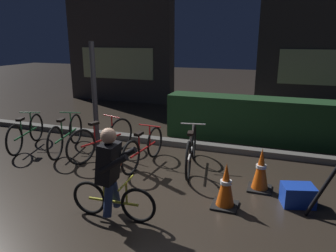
% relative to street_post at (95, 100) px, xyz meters
% --- Properties ---
extents(ground_plane, '(40.00, 40.00, 0.00)m').
position_rel_street_post_xyz_m(ground_plane, '(1.57, -1.20, -1.12)').
color(ground_plane, '#2D261E').
extents(sidewalk_curb, '(12.00, 0.24, 0.12)m').
position_rel_street_post_xyz_m(sidewalk_curb, '(1.57, 1.00, -1.06)').
color(sidewalk_curb, '#56544F').
rests_on(sidewalk_curb, ground).
extents(hedge_row, '(4.80, 0.70, 1.01)m').
position_rel_street_post_xyz_m(hedge_row, '(3.37, 1.90, -0.62)').
color(hedge_row, '#19381C').
rests_on(hedge_row, ground).
extents(storefront_left, '(4.05, 0.54, 4.91)m').
position_rel_street_post_xyz_m(storefront_left, '(-2.23, 5.30, 1.32)').
color(storefront_left, '#383330').
rests_on(storefront_left, ground).
extents(street_post, '(0.10, 0.10, 2.25)m').
position_rel_street_post_xyz_m(street_post, '(0.00, 0.00, 0.00)').
color(street_post, '#2D2D33').
rests_on(street_post, ground).
extents(parked_bike_leftmost, '(0.54, 1.54, 0.73)m').
position_rel_street_post_xyz_m(parked_bike_leftmost, '(-1.61, -0.25, -0.79)').
color(parked_bike_leftmost, black).
rests_on(parked_bike_leftmost, ground).
extents(parked_bike_left_mid, '(0.51, 1.66, 0.78)m').
position_rel_street_post_xyz_m(parked_bike_left_mid, '(-0.66, -0.14, -0.77)').
color(parked_bike_left_mid, black).
rests_on(parked_bike_left_mid, ground).
extents(parked_bike_center_left, '(0.58, 1.65, 0.79)m').
position_rel_street_post_xyz_m(parked_bike_center_left, '(0.21, -0.16, -0.77)').
color(parked_bike_center_left, black).
rests_on(parked_bike_center_left, ground).
extents(parked_bike_center_right, '(0.46, 1.55, 0.72)m').
position_rel_street_post_xyz_m(parked_bike_center_right, '(1.18, -0.30, -0.80)').
color(parked_bike_center_right, black).
rests_on(parked_bike_center_right, ground).
extents(parked_bike_right_mid, '(0.46, 1.67, 0.78)m').
position_rel_street_post_xyz_m(parked_bike_right_mid, '(2.05, -0.12, -0.77)').
color(parked_bike_right_mid, black).
rests_on(parked_bike_right_mid, ground).
extents(traffic_cone_near, '(0.36, 0.36, 0.66)m').
position_rel_street_post_xyz_m(traffic_cone_near, '(2.88, -1.30, -0.81)').
color(traffic_cone_near, black).
rests_on(traffic_cone_near, ground).
extents(traffic_cone_far, '(0.36, 0.36, 0.69)m').
position_rel_street_post_xyz_m(traffic_cone_far, '(3.31, -0.59, -0.79)').
color(traffic_cone_far, black).
rests_on(traffic_cone_far, ground).
extents(blue_crate, '(0.51, 0.43, 0.30)m').
position_rel_street_post_xyz_m(blue_crate, '(3.85, -0.90, -0.97)').
color(blue_crate, '#193DB7').
rests_on(blue_crate, ground).
extents(cyclist, '(1.19, 0.50, 1.25)m').
position_rel_street_post_xyz_m(cyclist, '(1.52, -2.08, -0.49)').
color(cyclist, black).
rests_on(cyclist, ground).
extents(closed_umbrella, '(0.38, 0.10, 0.80)m').
position_rel_street_post_xyz_m(closed_umbrella, '(4.12, -1.15, -0.72)').
color(closed_umbrella, black).
rests_on(closed_umbrella, ground).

